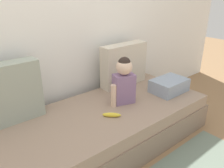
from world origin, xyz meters
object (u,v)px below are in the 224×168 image
(throw_pillow_right, at_px, (124,65))
(banana, at_px, (112,115))
(folded_blanket, at_px, (169,85))
(couch, at_px, (99,130))
(toddler, at_px, (124,80))
(throw_pillow_left, at_px, (10,93))

(throw_pillow_right, height_order, banana, throw_pillow_right)
(throw_pillow_right, bearing_deg, folded_blanket, -62.84)
(couch, xyz_separation_m, banana, (0.05, -0.13, 0.22))
(couch, relative_size, toddler, 4.91)
(throw_pillow_left, height_order, toddler, throw_pillow_left)
(toddler, bearing_deg, couch, -177.73)
(couch, relative_size, folded_blanket, 5.89)
(throw_pillow_left, bearing_deg, banana, -35.73)
(banana, bearing_deg, throw_pillow_left, 144.27)
(banana, bearing_deg, throw_pillow_right, 40.07)
(banana, bearing_deg, couch, 110.85)
(throw_pillow_right, bearing_deg, throw_pillow_left, 180.00)
(banana, bearing_deg, folded_blanket, 1.03)
(couch, distance_m, toddler, 0.55)
(couch, bearing_deg, throw_pillow_left, 150.29)
(couch, xyz_separation_m, folded_blanket, (0.90, -0.12, 0.27))
(couch, distance_m, banana, 0.26)
(couch, bearing_deg, throw_pillow_right, 29.71)
(throw_pillow_left, height_order, banana, throw_pillow_left)
(toddler, height_order, folded_blanket, toddler)
(couch, height_order, banana, banana)
(couch, height_order, throw_pillow_right, throw_pillow_right)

